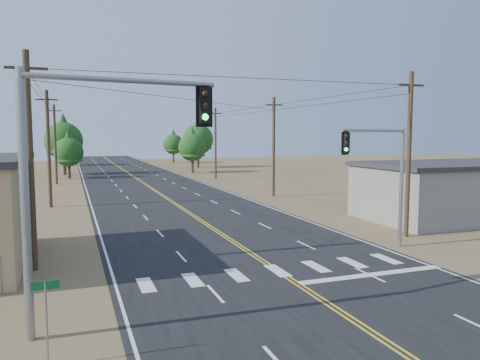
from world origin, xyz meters
name	(u,v)px	position (x,y,z in m)	size (l,w,h in m)	color
ground	(389,344)	(0.00, 0.00, 0.00)	(220.00, 220.00, 0.00)	olive
road	(176,204)	(0.00, 30.00, 0.01)	(15.00, 200.00, 0.02)	black
building_right	(463,191)	(19.00, 16.00, 2.00)	(15.00, 8.00, 4.00)	gray
utility_pole_left_near	(30,160)	(-10.50, 12.00, 5.12)	(1.80, 0.30, 10.00)	#4C3826
utility_pole_left_mid	(49,148)	(-10.50, 32.00, 5.12)	(1.80, 0.30, 10.00)	#4C3826
utility_pole_left_far	(55,144)	(-10.50, 52.00, 5.12)	(1.80, 0.30, 10.00)	#4C3826
utility_pole_right_near	(409,153)	(10.50, 12.00, 5.12)	(1.80, 0.30, 10.00)	#4C3826
utility_pole_right_mid	(274,146)	(10.50, 32.00, 5.12)	(1.80, 0.30, 10.00)	#4C3826
utility_pole_right_far	(216,143)	(10.50, 52.00, 5.12)	(1.80, 0.30, 10.00)	#4C3826
signal_mast_left	(85,159)	(-8.36, 4.21, 5.51)	(6.23, 1.03, 8.21)	gray
signal_mast_right	(386,168)	(7.00, 9.52, 4.47)	(5.04, 1.90, 6.64)	gray
street_sign	(46,310)	(-9.53, 2.00, 1.60)	(0.71, 0.06, 2.39)	gray
tree_left_near	(68,149)	(-9.00, 59.71, 4.20)	(4.13, 4.13, 6.88)	#3F2D1E
tree_left_mid	(64,137)	(-9.67, 66.70, 5.89)	(5.78, 5.78, 9.63)	#3F2D1E
tree_left_far	(62,139)	(-10.19, 89.72, 5.30)	(5.20, 5.20, 8.67)	#3F2D1E
tree_right_near	(192,144)	(10.04, 63.51, 4.63)	(4.55, 4.55, 7.58)	#3F2D1E
tree_right_mid	(198,136)	(14.00, 74.86, 5.92)	(5.80, 5.80, 9.67)	#3F2D1E
tree_right_far	(173,142)	(12.78, 91.41, 4.55)	(4.46, 4.46, 7.43)	#3F2D1E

